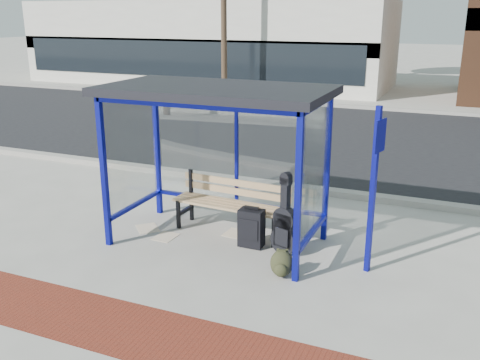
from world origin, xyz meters
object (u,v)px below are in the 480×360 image
at_px(bench, 232,202).
at_px(backpack, 282,264).
at_px(guitar_bag, 285,227).
at_px(suitcase, 251,228).

xyz_separation_m(bench, backpack, (1.25, -1.17, -0.34)).
distance_m(guitar_bag, backpack, 0.76).
relative_size(guitar_bag, suitcase, 1.83).
xyz_separation_m(guitar_bag, suitcase, (-0.55, 0.06, -0.14)).
distance_m(bench, backpack, 1.75).
bearing_deg(backpack, suitcase, 121.07).
relative_size(guitar_bag, backpack, 3.20).
bearing_deg(bench, backpack, -39.57).
relative_size(bench, suitcase, 3.01).
distance_m(suitcase, backpack, 1.05).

